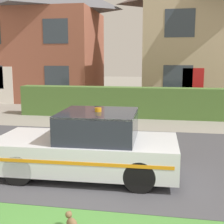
# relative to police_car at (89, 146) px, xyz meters

# --- Properties ---
(road_strip) EXTENTS (28.00, 6.04, 0.01)m
(road_strip) POSITION_rel_police_car_xyz_m (0.58, 1.41, -0.66)
(road_strip) COLOR #424247
(road_strip) RESTS_ON ground
(garden_hedge) EXTENTS (9.56, 0.73, 1.32)m
(garden_hedge) POSITION_rel_police_car_xyz_m (-0.07, 7.02, -0.00)
(garden_hedge) COLOR #4C7233
(garden_hedge) RESTS_ON ground
(police_car) EXTENTS (4.00, 1.83, 1.51)m
(police_car) POSITION_rel_police_car_xyz_m (0.00, 0.00, 0.00)
(police_car) COLOR black
(police_car) RESTS_ON road_strip
(cat) EXTENTS (0.25, 0.30, 0.27)m
(cat) POSITION_rel_police_car_xyz_m (0.27, -2.23, -0.55)
(cat) COLOR brown
(cat) RESTS_ON ground
(house_left) EXTENTS (7.38, 5.47, 7.82)m
(house_left) POSITION_rel_police_car_xyz_m (-6.21, 12.48, 3.33)
(house_left) COLOR #93513D
(house_left) RESTS_ON ground
(house_right) EXTENTS (8.10, 7.06, 7.44)m
(house_right) POSITION_rel_police_car_xyz_m (4.29, 12.35, 3.12)
(house_right) COLOR tan
(house_right) RESTS_ON ground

